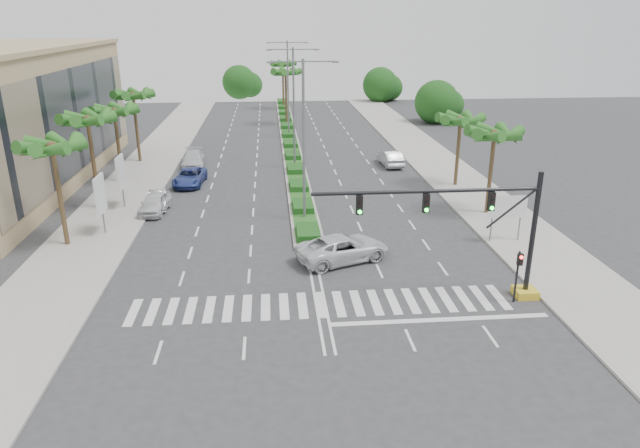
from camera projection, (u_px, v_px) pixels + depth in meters
The scene contains 28 objects.
ground at pixel (321, 305), 31.03m from camera, with size 160.00×160.00×0.00m, color #333335.
footpath_right at pixel (470, 191), 50.99m from camera, with size 6.00×120.00×0.15m, color gray.
footpath_left at pixel (122, 200), 48.46m from camera, with size 6.00×120.00×0.15m, color gray.
median at pixel (289, 138), 73.11m from camera, with size 2.20×75.00×0.20m, color gray.
median_grass at pixel (289, 137), 73.07m from camera, with size 1.80×75.00×0.04m, color #23591E.
building at pixel (7, 120), 51.14m from camera, with size 12.00×36.00×12.00m, color tan.
signal_gantry at pixel (492, 240), 30.62m from camera, with size 12.60×1.20×7.20m.
pedestrian_signal at pixel (518, 268), 30.58m from camera, with size 0.28×0.36×3.00m.
direction_sign at pixel (507, 209), 38.80m from camera, with size 2.70×0.11×3.40m.
billboard_near at pixel (100, 195), 40.04m from camera, with size 0.18×2.10×4.35m.
billboard_far at pixel (121, 173), 45.66m from camera, with size 0.18×2.10×4.35m.
palm_left_near at pixel (52, 150), 36.73m from camera, with size 4.57×4.68×7.55m.
palm_left_mid at pixel (88, 122), 44.08m from camera, with size 4.57×4.68×7.95m.
palm_left_far at pixel (114, 113), 51.77m from camera, with size 4.57×4.68×7.35m.
palm_left_end at pixel (133, 97), 59.12m from camera, with size 4.57×4.68×7.75m.
palm_right_near at pixel (494, 137), 43.22m from camera, with size 4.57×4.68×7.05m.
palm_right_far at pixel (460, 122), 50.81m from camera, with size 4.57×4.68×6.75m.
palm_median_a at pixel (286, 74), 80.05m from camera, with size 4.57×4.68×8.05m.
palm_median_b at pixel (283, 66), 94.09m from camera, with size 4.57×4.68×8.05m.
streetlight_near at pixel (304, 132), 41.80m from camera, with size 5.10×0.25×12.00m.
streetlight_mid at pixel (294, 102), 56.78m from camera, with size 5.10×0.25×12.00m.
streetlight_far at pixel (288, 84), 71.75m from camera, with size 5.10×0.25×12.00m.
car_parked_a at pixel (155, 203), 45.41m from camera, with size 1.84×4.58×1.56m, color silver.
car_parked_b at pixel (158, 200), 46.68m from camera, with size 1.40×4.00×1.32m, color silver.
car_parked_c at pixel (190, 177), 52.95m from camera, with size 2.48×5.38×1.49m, color navy.
car_parked_d at pixel (193, 159), 59.38m from camera, with size 2.21×5.43×1.58m, color silver.
car_crossing at pixel (343, 248), 36.40m from camera, with size 2.80×6.07×1.69m, color silver.
car_right at pixel (390, 158), 59.80m from camera, with size 1.73×4.97×1.64m, color #A9AAAE.
Camera 1 is at (-2.49, -27.54, 14.75)m, focal length 32.00 mm.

